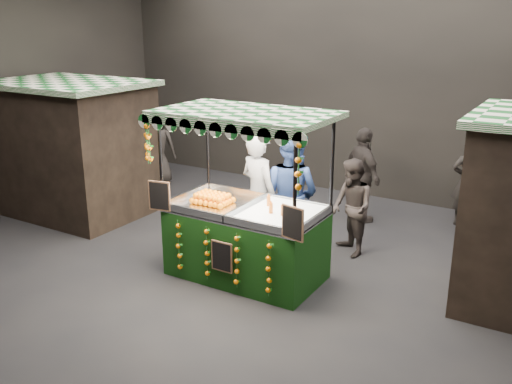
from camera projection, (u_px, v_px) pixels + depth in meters
The scene contains 13 objects.
ground at pixel (233, 279), 8.38m from camera, with size 12.00×12.00×0.00m, color black.
market_hall at pixel (229, 47), 7.36m from camera, with size 12.10×10.10×5.05m.
neighbour_stall_left at pixel (72, 147), 10.96m from camera, with size 3.00×2.20×2.60m.
juice_stall at pixel (246, 229), 8.23m from camera, with size 2.59×1.52×2.51m.
vendor_grey at pixel (259, 194), 9.04m from camera, with size 0.85×0.69×2.03m.
vendor_blue at pixel (291, 194), 9.01m from camera, with size 1.07×0.87×2.06m.
shopper_0 at pixel (138, 156), 12.50m from camera, with size 0.64×0.50×1.55m.
shopper_1 at pixel (351, 208), 9.05m from camera, with size 0.98×0.98×1.61m.
shopper_2 at pixel (362, 176), 10.50m from camera, with size 1.11×1.00×1.82m.
shopper_3 at pixel (492, 183), 10.13m from camera, with size 1.31×1.20×1.77m.
shopper_4 at pixel (157, 147), 12.94m from camera, with size 1.03×0.94×1.76m.
shopper_6 at pixel (475, 182), 9.89m from camera, with size 0.67×0.82×1.93m.
shopper_7 at pixel (468, 182), 10.32m from camera, with size 0.66×0.49×1.67m.
Camera 1 is at (4.21, -6.33, 3.76)m, focal length 39.23 mm.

